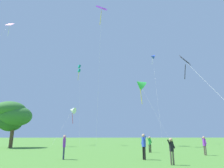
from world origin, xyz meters
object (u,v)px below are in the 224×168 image
Objects in this scene: kite_blue_delta at (153,57)px; kite_black_large at (187,64)px; person_far_back at (204,144)px; person_near_tree at (171,149)px; kite_teal_box at (79,69)px; kite_pink_low at (7,29)px; kite_white_distant at (72,110)px; person_in_blue_jacket at (150,143)px; kite_green_small at (140,84)px; person_with_spool at (144,144)px; person_in_red_shirt at (64,145)px; tree_left_oak at (13,115)px; kite_purple_streamer at (101,13)px.

kite_blue_delta is 33.48m from kite_black_large.
person_near_tree is (-4.89, -5.85, -0.05)m from person_far_back.
kite_pink_low reaches higher than kite_teal_box.
kite_black_large is 27.77m from kite_white_distant.
kite_white_distant is 21.86m from person_in_blue_jacket.
person_in_blue_jacket is at bearing -97.03° from kite_green_small.
person_with_spool is at bearing 112.88° from person_near_tree.
person_in_red_shirt is at bearing -115.35° from kite_green_small.
kite_teal_box reaches higher than kite_white_distant.
kite_teal_box is 2.13× the size of kite_white_distant.
tree_left_oak is at bearing 151.63° from person_far_back.
tree_left_oak is at bearing -165.36° from kite_purple_streamer.
kite_green_small is at bearing 90.60° from kite_black_large.
kite_purple_streamer is at bearing -3.44° from kite_pink_low.
kite_pink_low is 32.55m from person_in_red_shirt.
person_in_blue_jacket is at bearing -58.06° from kite_white_distant.
kite_teal_box is at bearing 109.78° from person_near_tree.
person_far_back is at bearing -37.76° from person_in_blue_jacket.
kite_purple_streamer reaches higher than person_near_tree.
person_in_red_shirt is 18.88m from tree_left_oak.
person_in_red_shirt is at bearing 176.97° from kite_black_large.
kite_blue_delta is at bearing 80.72° from kite_black_large.
kite_blue_delta is 33.43m from tree_left_oak.
kite_green_small is at bearing -14.55° from kite_teal_box.
kite_blue_delta is 13.03× the size of person_far_back.
kite_green_small is 22.78m from person_with_spool.
person_far_back is at bearing 50.06° from person_near_tree.
kite_blue_delta is at bearing 18.57° from kite_pink_low.
kite_pink_low reaches higher than kite_green_small.
person_with_spool is 0.27× the size of tree_left_oak.
kite_green_small is 1.66× the size of kite_white_distant.
person_with_spool is 6.80m from person_far_back.
kite_purple_streamer is 27.41m from person_in_blue_jacket.
kite_white_distant is 4.25× the size of person_in_red_shirt.
kite_blue_delta reaches higher than person_in_red_shirt.
person_far_back reaches higher than person_in_blue_jacket.
person_in_blue_jacket is 20.93m from tree_left_oak.
person_in_blue_jacket is at bearing 85.70° from person_near_tree.
person_with_spool is at bearing -42.68° from tree_left_oak.
person_in_blue_jacket is 5.33m from person_far_back.
kite_teal_box reaches higher than person_near_tree.
kite_teal_box is 0.58× the size of kite_purple_streamer.
person_far_back is 26.10m from tree_left_oak.
kite_purple_streamer is at bearing -44.96° from kite_white_distant.
person_near_tree is 25.71m from tree_left_oak.
kite_white_distant is 20.08m from kite_pink_low.
kite_green_small is 24.12m from person_in_red_shirt.
person_in_blue_jacket is at bearing 73.92° from person_with_spool.
person_in_blue_jacket is (5.63, -12.39, -23.80)m from kite_purple_streamer.
person_with_spool reaches higher than person_in_red_shirt.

